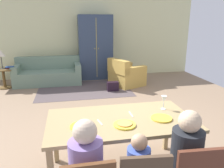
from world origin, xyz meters
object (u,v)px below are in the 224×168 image
at_px(dining_table, 121,124).
at_px(plate_near_child, 125,125).
at_px(armchair, 126,75).
at_px(side_table, 4,76).
at_px(plate_near_man, 81,126).
at_px(person_woman, 183,165).
at_px(couch, 48,74).
at_px(book_lower, 10,68).
at_px(book_upper, 10,67).
at_px(wine_glass, 164,100).
at_px(table_lamp, 1,54).
at_px(handbag, 113,86).
at_px(armoire, 95,47).
at_px(plate_near_woman, 161,118).

bearing_deg(dining_table, plate_near_child, -90.00).
bearing_deg(armchair, side_table, 173.23).
relative_size(plate_near_man, person_woman, 0.23).
distance_m(person_woman, couch, 5.51).
xyz_separation_m(plate_near_man, plate_near_child, (0.48, -0.06, 0.00)).
bearing_deg(side_table, dining_table, -60.58).
distance_m(book_lower, book_upper, 0.05).
height_order(plate_near_man, plate_near_child, same).
height_order(dining_table, plate_near_child, plate_near_child).
height_order(person_woman, book_upper, person_woman).
height_order(wine_glass, side_table, wine_glass).
bearing_deg(wine_glass, side_table, 126.48).
xyz_separation_m(table_lamp, handbag, (3.05, -0.90, -0.88)).
height_order(dining_table, handbag, dining_table).
height_order(wine_glass, armoire, armoire).
height_order(plate_near_woman, couch, couch).
height_order(couch, side_table, couch).
height_order(couch, book_upper, couch).
relative_size(plate_near_woman, handbag, 0.78).
relative_size(armoire, handbag, 6.56).
height_order(person_woman, book_lower, person_woman).
height_order(plate_near_man, plate_near_woman, same).
relative_size(person_woman, side_table, 1.91).
distance_m(couch, side_table, 1.26).
bearing_deg(table_lamp, book_lower, 14.79).
height_order(wine_glass, armchair, wine_glass).
relative_size(plate_near_man, side_table, 0.43).
bearing_deg(plate_near_child, handbag, 80.36).
xyz_separation_m(plate_near_child, person_woman, (0.48, -0.48, -0.26)).
bearing_deg(armoire, dining_table, -93.91).
xyz_separation_m(person_woman, couch, (-1.69, 5.24, -0.21)).
distance_m(wine_glass, armoire, 4.81).
relative_size(plate_near_woman, wine_glass, 1.34).
bearing_deg(table_lamp, plate_near_child, -61.57).
relative_size(table_lamp, handbag, 1.69).
bearing_deg(side_table, plate_near_woman, -56.61).
height_order(plate_near_man, wine_glass, wine_glass).
distance_m(book_upper, handbag, 3.04).
xyz_separation_m(person_woman, armoire, (-0.14, 5.63, 0.54)).
bearing_deg(book_lower, handbag, -18.42).
xyz_separation_m(armchair, side_table, (-3.55, 0.42, 0.06)).
xyz_separation_m(table_lamp, book_lower, (0.20, 0.05, -0.41)).
height_order(armoire, book_upper, armoire).
xyz_separation_m(plate_near_man, person_woman, (0.96, -0.54, -0.26)).
bearing_deg(person_woman, handbag, 88.14).
distance_m(plate_near_man, couch, 4.78).
distance_m(armchair, side_table, 3.58).
height_order(plate_near_woman, book_upper, plate_near_woman).
height_order(plate_near_man, table_lamp, table_lamp).
distance_m(armchair, handbag, 0.72).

